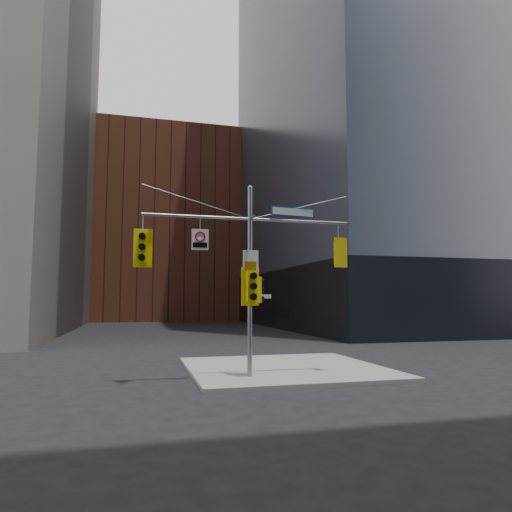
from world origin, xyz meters
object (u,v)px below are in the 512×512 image
signal_assembly (250,261)px  regulatory_sign_arm (200,239)px  traffic_light_east_arm (339,253)px  street_sign_blade (293,212)px  traffic_light_pole_front (252,286)px  traffic_light_west_arm (142,247)px  traffic_light_pole_side (258,290)px

signal_assembly → regulatory_sign_arm: size_ratio=10.33×
traffic_light_east_arm → street_sign_blade: size_ratio=0.64×
traffic_light_pole_front → traffic_light_east_arm: bearing=0.7°
traffic_light_pole_front → regulatory_sign_arm: regulatory_sign_arm is taller
traffic_light_west_arm → street_sign_blade: 5.87m
traffic_light_east_arm → street_sign_blade: 2.45m
traffic_light_pole_front → street_sign_blade: size_ratio=0.77×
traffic_light_pole_front → traffic_light_pole_side: bearing=37.9°
traffic_light_west_arm → traffic_light_pole_side: bearing=5.0°
traffic_light_pole_front → street_sign_blade: street_sign_blade is taller
signal_assembly → street_sign_blade: (1.73, 0.00, 1.93)m
traffic_light_west_arm → street_sign_blade: (5.66, -0.01, 1.55)m
signal_assembly → traffic_light_pole_side: size_ratio=8.20×
traffic_light_pole_front → traffic_light_west_arm: bearing=172.4°
street_sign_blade → regulatory_sign_arm: 3.80m
traffic_light_west_arm → traffic_light_east_arm: (7.56, -0.01, 0.00)m
signal_assembly → traffic_light_pole_side: (0.32, 0.02, -1.10)m
traffic_light_pole_side → regulatory_sign_arm: (-2.21, -0.04, 1.85)m
traffic_light_pole_front → regulatory_sign_arm: bearing=169.1°
traffic_light_pole_side → regulatory_sign_arm: size_ratio=1.26×
traffic_light_west_arm → traffic_light_pole_side: size_ratio=1.42×
traffic_light_pole_side → traffic_light_pole_front: size_ratio=0.69×
traffic_light_west_arm → street_sign_blade: street_sign_blade is taller
signal_assembly → street_sign_blade: signal_assembly is taller
signal_assembly → traffic_light_east_arm: signal_assembly is taller
signal_assembly → traffic_light_pole_front: bearing=-90.1°
traffic_light_pole_front → street_sign_blade: 3.40m
signal_assembly → traffic_light_east_arm: (3.63, 0.00, 0.38)m
signal_assembly → traffic_light_west_arm: bearing=179.8°
traffic_light_east_arm → traffic_light_pole_front: 3.88m
traffic_light_west_arm → traffic_light_pole_front: traffic_light_west_arm is taller
traffic_light_west_arm → regulatory_sign_arm: bearing=4.1°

